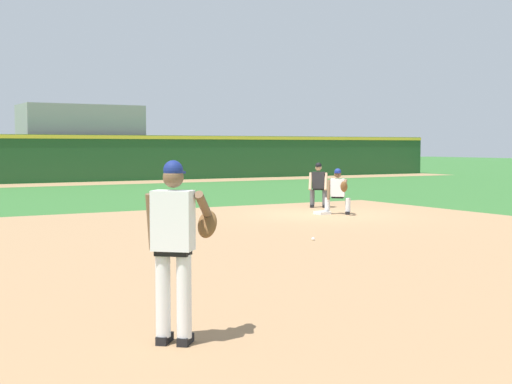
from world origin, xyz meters
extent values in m
plane|color=#336B2D|center=(0.00, 0.00, 0.00)|extent=(160.00, 160.00, 0.00)
cube|color=#A87F56|center=(-4.59, -5.21, 0.00)|extent=(18.00, 18.00, 0.01)
cube|color=#A87F56|center=(0.00, 20.00, 0.00)|extent=(48.00, 3.20, 0.01)
cube|color=white|center=(0.00, 0.00, 0.04)|extent=(0.38, 0.38, 0.09)
sphere|color=white|center=(-3.49, -4.61, 0.04)|extent=(0.07, 0.07, 0.07)
cube|color=black|center=(-9.23, -10.31, 0.04)|extent=(0.25, 0.27, 0.09)
cylinder|color=white|center=(-9.26, -10.34, 0.50)|extent=(0.15, 0.15, 0.84)
cube|color=black|center=(-9.06, -10.46, 0.04)|extent=(0.25, 0.27, 0.09)
cylinder|color=white|center=(-9.09, -10.49, 0.50)|extent=(0.15, 0.15, 0.84)
cube|color=black|center=(-9.17, -10.41, 0.94)|extent=(0.39, 0.37, 0.06)
cube|color=white|center=(-9.17, -10.41, 1.26)|extent=(0.46, 0.44, 0.60)
sphere|color=brown|center=(-9.16, -10.40, 1.69)|extent=(0.21, 0.21, 0.21)
sphere|color=navy|center=(-9.16, -10.40, 1.76)|extent=(0.20, 0.20, 0.20)
cube|color=navy|center=(-9.10, -10.33, 1.74)|extent=(0.20, 0.19, 0.02)
cylinder|color=brown|center=(-9.31, -10.19, 1.23)|extent=(0.19, 0.20, 0.59)
cylinder|color=brown|center=(-8.79, -10.35, 1.35)|extent=(0.42, 0.45, 0.41)
ellipsoid|color=brown|center=(-8.74, -10.29, 1.19)|extent=(0.35, 0.36, 0.34)
cube|color=black|center=(0.62, -0.40, 0.04)|extent=(0.26, 0.26, 0.09)
cylinder|color=white|center=(0.64, -0.37, 0.28)|extent=(0.15, 0.15, 0.40)
cube|color=black|center=(0.18, 0.01, 0.04)|extent=(0.26, 0.26, 0.09)
cylinder|color=white|center=(0.21, 0.04, 0.28)|extent=(0.15, 0.15, 0.40)
cube|color=black|center=(0.42, -0.17, 0.50)|extent=(0.38, 0.38, 0.06)
cube|color=white|center=(0.42, -0.17, 0.78)|extent=(0.46, 0.45, 0.52)
sphere|color=brown|center=(0.41, -0.18, 1.17)|extent=(0.21, 0.21, 0.21)
sphere|color=navy|center=(0.41, -0.18, 1.24)|extent=(0.20, 0.20, 0.20)
cube|color=navy|center=(0.35, -0.25, 1.22)|extent=(0.20, 0.20, 0.02)
cylinder|color=brown|center=(0.32, -0.64, 0.92)|extent=(0.46, 0.49, 0.24)
cylinder|color=brown|center=(0.17, -0.07, 0.72)|extent=(0.23, 0.23, 0.58)
ellipsoid|color=brown|center=(0.18, -0.80, 0.85)|extent=(0.30, 0.30, 0.35)
cube|color=black|center=(1.36, 1.80, 0.04)|extent=(0.25, 0.27, 0.09)
cylinder|color=#515154|center=(1.39, 1.83, 0.33)|extent=(0.15, 0.15, 0.50)
cube|color=black|center=(1.05, 2.06, 0.04)|extent=(0.25, 0.27, 0.09)
cylinder|color=#515154|center=(1.08, 2.09, 0.33)|extent=(0.15, 0.15, 0.50)
cube|color=black|center=(1.23, 1.96, 0.60)|extent=(0.39, 0.37, 0.06)
cube|color=#232326|center=(1.23, 1.96, 0.89)|extent=(0.46, 0.44, 0.54)
sphere|color=tan|center=(1.22, 1.95, 1.29)|extent=(0.21, 0.21, 0.21)
sphere|color=black|center=(1.22, 1.95, 1.36)|extent=(0.20, 0.20, 0.20)
cube|color=black|center=(1.16, 1.88, 1.34)|extent=(0.20, 0.19, 0.02)
cylinder|color=tan|center=(1.33, 1.69, 0.86)|extent=(0.28, 0.31, 0.56)
cylinder|color=tan|center=(0.95, 2.01, 0.86)|extent=(0.28, 0.31, 0.56)
cube|color=#1E4C23|center=(0.00, 22.00, 1.30)|extent=(48.00, 0.50, 2.60)
cube|color=gold|center=(0.00, 21.98, 2.48)|extent=(48.00, 0.54, 0.20)
cube|color=gray|center=(0.00, 24.47, 2.18)|extent=(6.82, 3.35, 4.35)
cube|color=gray|center=(0.00, 23.62, 2.73)|extent=(6.42, 0.85, 0.06)
cube|color=maroon|center=(-2.71, 23.47, 2.94)|extent=(0.47, 0.20, 0.44)
cube|color=maroon|center=(-2.11, 23.47, 2.94)|extent=(0.47, 0.20, 0.44)
cube|color=maroon|center=(-1.50, 23.47, 2.94)|extent=(0.47, 0.20, 0.44)
cube|color=maroon|center=(-0.90, 23.47, 2.94)|extent=(0.47, 0.20, 0.44)
cube|color=maroon|center=(-0.30, 23.47, 2.94)|extent=(0.47, 0.20, 0.44)
cube|color=maroon|center=(0.30, 23.47, 2.94)|extent=(0.47, 0.20, 0.44)
cube|color=maroon|center=(0.90, 23.47, 2.94)|extent=(0.47, 0.20, 0.44)
cube|color=maroon|center=(1.50, 23.47, 2.94)|extent=(0.47, 0.20, 0.44)
cube|color=maroon|center=(2.11, 23.47, 2.94)|extent=(0.47, 0.20, 0.44)
cube|color=maroon|center=(2.71, 23.47, 2.94)|extent=(0.47, 0.20, 0.44)
cube|color=gray|center=(0.00, 24.47, 3.28)|extent=(6.42, 0.85, 0.06)
cube|color=maroon|center=(-2.71, 24.32, 3.49)|extent=(0.47, 0.20, 0.44)
cube|color=maroon|center=(-2.11, 24.32, 3.49)|extent=(0.47, 0.20, 0.44)
cube|color=maroon|center=(-1.50, 24.32, 3.49)|extent=(0.47, 0.20, 0.44)
cube|color=maroon|center=(-0.90, 24.32, 3.49)|extent=(0.47, 0.20, 0.44)
cube|color=maroon|center=(-0.30, 24.32, 3.49)|extent=(0.47, 0.20, 0.44)
cube|color=maroon|center=(0.30, 24.32, 3.49)|extent=(0.47, 0.20, 0.44)
cube|color=maroon|center=(0.90, 24.32, 3.49)|extent=(0.47, 0.20, 0.44)
cube|color=maroon|center=(1.50, 24.32, 3.49)|extent=(0.47, 0.20, 0.44)
cube|color=maroon|center=(2.11, 24.32, 3.49)|extent=(0.47, 0.20, 0.44)
cube|color=maroon|center=(2.71, 24.32, 3.49)|extent=(0.47, 0.20, 0.44)
cube|color=gray|center=(0.00, 25.32, 3.83)|extent=(6.42, 0.85, 0.06)
cube|color=maroon|center=(-2.71, 25.17, 4.04)|extent=(0.47, 0.20, 0.44)
cube|color=maroon|center=(-2.11, 25.17, 4.04)|extent=(0.47, 0.20, 0.44)
cube|color=maroon|center=(-1.50, 25.17, 4.04)|extent=(0.47, 0.20, 0.44)
cube|color=maroon|center=(-0.90, 25.17, 4.04)|extent=(0.47, 0.20, 0.44)
cube|color=maroon|center=(-0.30, 25.17, 4.04)|extent=(0.47, 0.20, 0.44)
cube|color=maroon|center=(0.30, 25.17, 4.04)|extent=(0.47, 0.20, 0.44)
cube|color=maroon|center=(0.90, 25.17, 4.04)|extent=(0.47, 0.20, 0.44)
cube|color=maroon|center=(1.50, 25.17, 4.04)|extent=(0.47, 0.20, 0.44)
cube|color=maroon|center=(2.11, 25.17, 4.04)|extent=(0.47, 0.20, 0.44)
cube|color=maroon|center=(2.71, 25.17, 4.04)|extent=(0.47, 0.20, 0.44)
camera|label=1|loc=(-11.97, -16.94, 2.01)|focal=50.00mm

